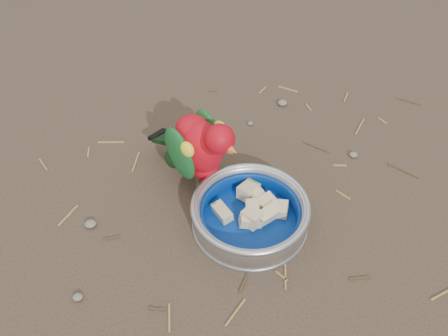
{
  "coord_description": "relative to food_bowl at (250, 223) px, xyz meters",
  "views": [
    {
      "loc": [
        -0.07,
        -0.61,
        0.74
      ],
      "look_at": [
        -0.02,
        0.05,
        0.08
      ],
      "focal_mm": 40.0,
      "sensor_mm": 36.0,
      "label": 1
    }
  ],
  "objects": [
    {
      "name": "fruit_wedges",
      "position": [
        0.0,
        0.0,
        0.02
      ],
      "size": [
        0.13,
        0.13,
        0.03
      ],
      "primitive_type": null,
      "color": "beige",
      "rests_on": "food_bowl"
    },
    {
      "name": "lory_parrot",
      "position": [
        -0.09,
        0.12,
        0.08
      ],
      "size": [
        0.22,
        0.23,
        0.18
      ],
      "primitive_type": null,
      "rotation": [
        0.0,
        0.0,
        -2.43
      ],
      "color": "#AF0714",
      "rests_on": "ground"
    },
    {
      "name": "ground",
      "position": [
        -0.02,
        0.02,
        -0.01
      ],
      "size": [
        60.0,
        60.0,
        0.0
      ],
      "primitive_type": "plane",
      "color": "#433227"
    },
    {
      "name": "ground_debris",
      "position": [
        0.0,
        0.03,
        -0.01
      ],
      "size": [
        0.9,
        0.8,
        0.01
      ],
      "primitive_type": null,
      "color": "olive",
      "rests_on": "ground"
    },
    {
      "name": "bowl_wall",
      "position": [
        0.0,
        0.0,
        0.03
      ],
      "size": [
        0.22,
        0.22,
        0.04
      ],
      "primitive_type": null,
      "color": "#B2B2BA",
      "rests_on": "food_bowl"
    },
    {
      "name": "food_bowl",
      "position": [
        0.0,
        0.0,
        0.0
      ],
      "size": [
        0.22,
        0.22,
        0.02
      ],
      "primitive_type": "cylinder",
      "color": "#B2B2BA",
      "rests_on": "ground"
    }
  ]
}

